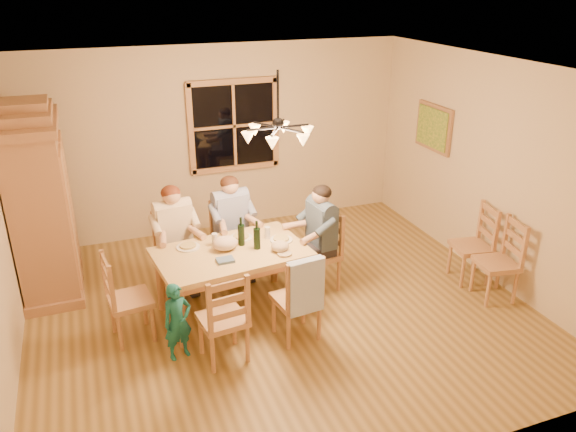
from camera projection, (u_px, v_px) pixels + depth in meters
name	position (u px, v px, depth m)	size (l,w,h in m)	color
floor	(279.00, 308.00, 6.49)	(5.50, 5.50, 0.00)	brown
ceiling	(278.00, 70.00, 5.43)	(5.50, 5.00, 0.02)	white
wall_back	(220.00, 140.00, 8.11)	(5.50, 0.02, 2.70)	beige
wall_right	(490.00, 170.00, 6.85)	(0.02, 5.00, 2.70)	beige
window	(234.00, 126.00, 8.07)	(1.30, 0.06, 1.30)	black
painting	(433.00, 128.00, 7.77)	(0.06, 0.78, 0.64)	#946440
chandelier	(278.00, 132.00, 5.68)	(0.77, 0.68, 0.71)	black
armoire	(42.00, 206.00, 6.56)	(0.66, 1.40, 2.30)	#946440
dining_table	(231.00, 259.00, 6.19)	(1.73, 1.18, 0.76)	tan
chair_far_left	(177.00, 266.00, 6.79)	(0.49, 0.47, 0.99)	tan
chair_far_right	(233.00, 254.00, 7.09)	(0.49, 0.47, 0.99)	tan
chair_near_left	(224.00, 332.00, 5.53)	(0.49, 0.47, 0.99)	tan
chair_near_right	(296.00, 311.00, 5.87)	(0.49, 0.47, 0.99)	tan
chair_end_left	(132.00, 312.00, 5.85)	(0.47, 0.49, 0.99)	tan
chair_end_right	(319.00, 265.00, 6.81)	(0.47, 0.49, 0.99)	tan
adult_woman	(174.00, 226.00, 6.58)	(0.43, 0.46, 0.87)	beige
adult_plaid_man	(231.00, 215.00, 6.88)	(0.43, 0.46, 0.87)	#33478D
adult_slate_man	(320.00, 225.00, 6.59)	(0.46, 0.43, 0.87)	#3E4F64
towel	(305.00, 287.00, 5.56)	(0.38, 0.10, 0.58)	#A8BEE4
wine_bottle_a	(241.00, 231.00, 6.23)	(0.08, 0.08, 0.33)	black
wine_bottle_b	(257.00, 235.00, 6.14)	(0.08, 0.08, 0.33)	black
plate_woman	(188.00, 247.00, 6.22)	(0.26, 0.26, 0.02)	white
plate_plaid	(241.00, 238.00, 6.44)	(0.26, 0.26, 0.02)	white
plate_slate	(281.00, 240.00, 6.38)	(0.26, 0.26, 0.02)	white
wine_glass_a	(215.00, 239.00, 6.26)	(0.06, 0.06, 0.14)	silver
wine_glass_b	(267.00, 233.00, 6.42)	(0.06, 0.06, 0.14)	silver
cap	(280.00, 246.00, 6.13)	(0.20, 0.20, 0.11)	tan
napkin	(225.00, 260.00, 5.92)	(0.18, 0.14, 0.03)	slate
cloth_bundle	(225.00, 243.00, 6.15)	(0.28, 0.22, 0.15)	#CCAD94
child	(178.00, 322.00, 5.51)	(0.30, 0.20, 0.82)	#186C6C
chair_spare_front	(494.00, 275.00, 6.59)	(0.48, 0.50, 0.99)	tan
chair_spare_back	(469.00, 258.00, 6.99)	(0.49, 0.51, 0.99)	tan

